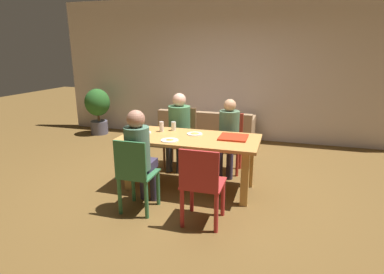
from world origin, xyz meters
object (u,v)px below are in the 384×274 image
(person_2, at_px, (179,125))
(potted_plant, at_px, (98,107))
(chair_3, at_px, (201,185))
(drinking_glass_1, at_px, (174,126))
(chair_1, at_px, (135,174))
(dining_table, at_px, (190,146))
(plate_0, at_px, (170,140))
(person_0, at_px, (228,131))
(plate_2, at_px, (195,134))
(plate_1, at_px, (142,133))
(chair_0, at_px, (229,141))
(couch, at_px, (208,132))
(person_1, at_px, (140,152))
(chair_2, at_px, (182,134))
(drinking_glass_0, at_px, (162,127))
(pizza_box_0, at_px, (233,137))

(person_2, xyz_separation_m, potted_plant, (-2.44, 1.48, -0.10))
(chair_3, height_order, drinking_glass_1, chair_3)
(chair_1, relative_size, chair_3, 1.01)
(dining_table, bearing_deg, plate_0, -127.47)
(dining_table, distance_m, person_0, 0.81)
(plate_2, xyz_separation_m, potted_plant, (-2.87, 2.04, -0.13))
(person_2, bearing_deg, plate_1, -112.44)
(chair_0, distance_m, couch, 1.40)
(person_0, relative_size, plate_2, 5.41)
(potted_plant, bearing_deg, plate_2, -35.43)
(person_1, relative_size, chair_3, 1.36)
(person_2, xyz_separation_m, couch, (0.15, 1.35, -0.45))
(person_1, height_order, plate_1, person_1)
(person_0, xyz_separation_m, plate_2, (-0.37, -0.56, 0.07))
(plate_1, height_order, plate_2, plate_2)
(chair_2, relative_size, drinking_glass_1, 7.37)
(drinking_glass_1, height_order, potted_plant, potted_plant)
(chair_1, relative_size, plate_0, 4.02)
(person_2, xyz_separation_m, drinking_glass_0, (-0.06, -0.55, 0.09))
(chair_3, bearing_deg, chair_0, 90.00)
(chair_0, distance_m, person_1, 1.74)
(drinking_glass_0, bearing_deg, plate_0, -55.80)
(plate_1, bearing_deg, drinking_glass_1, 34.80)
(chair_1, xyz_separation_m, chair_3, (0.80, -0.05, -0.00))
(plate_2, relative_size, potted_plant, 0.21)
(chair_2, height_order, potted_plant, potted_plant)
(chair_0, distance_m, pizza_box_0, 0.80)
(plate_0, bearing_deg, chair_2, 100.81)
(pizza_box_0, bearing_deg, plate_2, 175.93)
(chair_2, bearing_deg, plate_0, -79.19)
(person_0, height_order, chair_1, person_0)
(chair_1, relative_size, person_2, 0.75)
(couch, relative_size, potted_plant, 1.75)
(person_2, distance_m, chair_3, 1.78)
(dining_table, height_order, chair_1, chair_1)
(person_0, bearing_deg, chair_0, 90.00)
(chair_1, bearing_deg, chair_2, 90.00)
(chair_3, xyz_separation_m, potted_plant, (-3.24, 3.06, 0.14))
(dining_table, relative_size, plate_2, 8.63)
(couch, bearing_deg, drinking_glass_1, -92.19)
(chair_2, distance_m, potted_plant, 2.79)
(chair_0, xyz_separation_m, chair_1, (-0.80, -1.66, 0.00))
(person_1, relative_size, couch, 0.67)
(drinking_glass_0, distance_m, drinking_glass_1, 0.18)
(person_1, height_order, chair_2, person_1)
(person_2, distance_m, potted_plant, 2.86)
(person_2, xyz_separation_m, pizza_box_0, (0.97, -0.60, 0.03))
(person_0, bearing_deg, plate_1, -147.10)
(drinking_glass_0, xyz_separation_m, drinking_glass_1, (0.14, 0.10, -0.01))
(drinking_glass_1, bearing_deg, person_0, 31.88)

